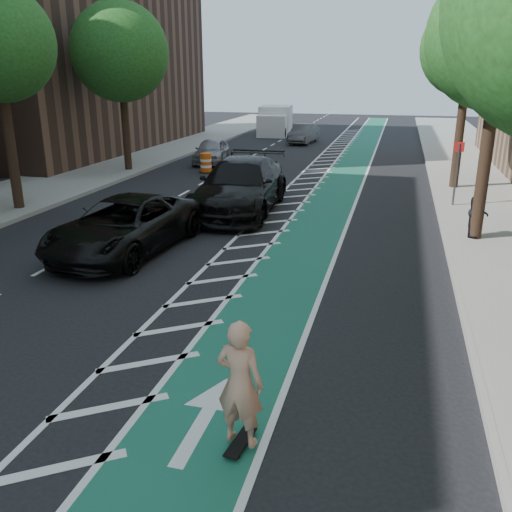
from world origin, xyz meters
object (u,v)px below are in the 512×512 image
(skateboarder, at_px, (240,383))
(barrel_a, at_px, (73,244))
(suv_far, at_px, (240,186))
(suv_near, at_px, (125,226))

(skateboarder, height_order, barrel_a, skateboarder)
(suv_far, bearing_deg, skateboarder, -76.03)
(barrel_a, bearing_deg, suv_near, 40.98)
(suv_far, distance_m, barrel_a, 7.00)
(skateboarder, distance_m, barrel_a, 9.26)
(skateboarder, bearing_deg, suv_near, -45.03)
(suv_near, height_order, suv_far, suv_far)
(skateboarder, distance_m, suv_near, 9.24)
(suv_near, distance_m, barrel_a, 1.48)
(suv_far, relative_size, barrel_a, 7.18)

